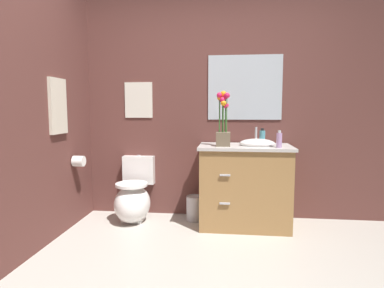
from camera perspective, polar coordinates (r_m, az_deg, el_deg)
The scene contains 12 objects.
wall_back at distance 3.63m, azimuth 6.37°, elevation 6.70°, with size 4.35×0.05×2.50m, color brown.
wall_left at distance 2.94m, azimuth -27.41°, elevation 6.20°, with size 0.05×4.65×2.50m, color brown.
toilet at distance 3.62m, azimuth -10.30°, elevation -9.49°, with size 0.38×0.59×0.69m.
vanity_cabinet at distance 3.40m, azimuth 9.33°, elevation -7.14°, with size 0.94×0.56×1.03m.
flower_vase at distance 3.23m, azimuth 5.56°, elevation 3.36°, with size 0.14×0.14×0.55m.
soap_bottle at distance 3.20m, azimuth 15.18°, elevation 0.72°, with size 0.05×0.05×0.17m.
lotion_bottle at distance 3.36m, azimuth 12.33°, elevation 1.13°, with size 0.06×0.06×0.18m.
trash_bin at distance 3.59m, azimuth 0.47°, elevation -11.27°, with size 0.18×0.18×0.27m.
wall_poster at distance 3.74m, azimuth -9.44°, elevation 7.68°, with size 0.32×0.01×0.40m, color silver.
wall_mirror at distance 3.61m, azimuth 9.33°, elevation 9.84°, with size 0.80×0.01×0.70m, color #B2BCC6.
hanging_towel at distance 3.28m, azimuth -22.65°, elevation 6.20°, with size 0.03×0.28×0.52m, color beige.
toilet_paper_roll at distance 3.53m, azimuth -19.42°, elevation -2.88°, with size 0.11×0.11×0.11m, color white.
Camera 1 is at (0.20, -1.95, 1.21)m, focal length 30.12 mm.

